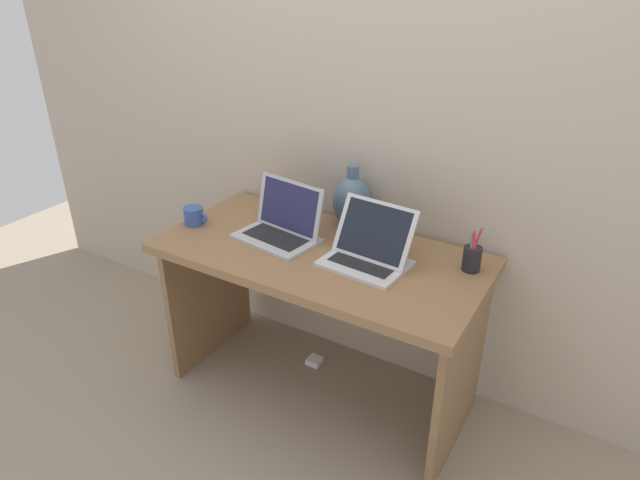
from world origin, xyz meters
name	(u,v)px	position (x,y,z in m)	size (l,w,h in m)	color
ground_plane	(320,390)	(0.00, 0.00, 0.00)	(6.00, 6.00, 0.00)	gray
back_wall	(365,124)	(0.00, 0.38, 1.20)	(4.40, 0.04, 2.40)	#BCAD99
desk	(320,286)	(0.00, 0.00, 0.58)	(1.37, 0.67, 0.75)	olive
laptop_left	(282,223)	(-0.21, 0.03, 0.82)	(0.38, 0.28, 0.24)	#B2B2B7
laptop_right	(369,248)	(0.21, 0.02, 0.82)	(0.34, 0.28, 0.23)	silver
green_vase	(352,201)	(0.00, 0.28, 0.88)	(0.17, 0.17, 0.29)	slate
coffee_mug	(194,216)	(-0.62, -0.07, 0.79)	(0.13, 0.09, 0.08)	#335199
pen_cup	(472,258)	(0.58, 0.16, 0.81)	(0.07, 0.07, 0.18)	black
power_brick	(315,361)	(-0.12, 0.15, 0.01)	(0.07, 0.07, 0.03)	white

